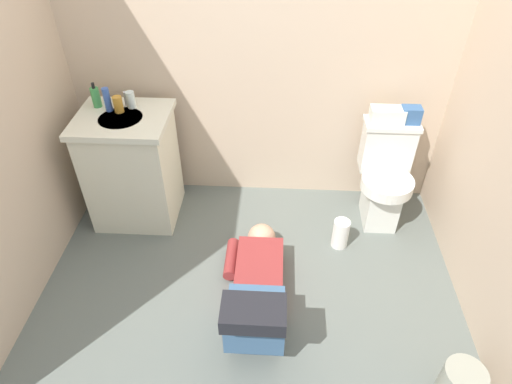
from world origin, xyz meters
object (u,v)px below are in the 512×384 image
object	(u,v)px
paper_towel_roll	(341,234)
person_plumber	(257,291)
bottle_amber	(118,104)
soap_dispenser	(96,97)
bottle_blue	(107,100)
toilet	(384,176)
faucet	(126,99)
toiletry_bag	(411,115)
vanity_cabinet	(132,167)
tissue_box	(387,115)
bottle_clear	(131,100)

from	to	relation	value
paper_towel_roll	person_plumber	bearing A→B (deg)	-133.66
bottle_amber	paper_towel_roll	bearing A→B (deg)	-12.06
person_plumber	bottle_amber	world-z (taller)	bottle_amber
soap_dispenser	bottle_blue	bearing A→B (deg)	-28.58
toilet	faucet	distance (m)	1.83
person_plumber	bottle_blue	size ratio (longest dim) A/B	6.76
person_plumber	soap_dispenser	bearing A→B (deg)	139.40
person_plumber	bottle_amber	xyz separation A→B (m)	(-0.94, 0.88, 0.70)
faucet	paper_towel_roll	world-z (taller)	faucet
toilet	bottle_amber	xyz separation A→B (m)	(-1.78, -0.00, 0.51)
toiletry_bag	bottle_blue	bearing A→B (deg)	-177.57
person_plumber	paper_towel_roll	distance (m)	0.79
vanity_cabinet	bottle_amber	distance (m)	0.46
tissue_box	paper_towel_roll	xyz separation A→B (m)	(-0.25, -0.41, -0.69)
faucet	bottle_blue	bearing A→B (deg)	-143.21
faucet	soap_dispenser	world-z (taller)	soap_dispenser
toilet	person_plumber	xyz separation A→B (m)	(-0.84, -0.89, -0.19)
toilet	tissue_box	size ratio (longest dim) A/B	3.41
bottle_amber	paper_towel_roll	world-z (taller)	bottle_amber
faucet	person_plumber	size ratio (longest dim) A/B	0.09
toilet	vanity_cabinet	size ratio (longest dim) A/B	0.91
toilet	bottle_clear	xyz separation A→B (m)	(-1.71, 0.06, 0.51)
toiletry_bag	bottle_amber	xyz separation A→B (m)	(-1.89, -0.09, 0.07)
vanity_cabinet	soap_dispenser	world-z (taller)	soap_dispenser
toiletry_bag	soap_dispenser	bearing A→B (deg)	-179.12
vanity_cabinet	bottle_amber	xyz separation A→B (m)	(-0.03, 0.06, 0.45)
paper_towel_roll	faucet	bearing A→B (deg)	164.66
person_plumber	soap_dispenser	xyz separation A→B (m)	(-1.10, 0.95, 0.71)
vanity_cabinet	bottle_clear	size ratio (longest dim) A/B	7.43
soap_dispenser	bottle_blue	size ratio (longest dim) A/B	1.05
vanity_cabinet	person_plumber	xyz separation A→B (m)	(0.91, -0.82, -0.24)
vanity_cabinet	soap_dispenser	bearing A→B (deg)	147.65
tissue_box	bottle_amber	size ratio (longest dim) A/B	2.06
vanity_cabinet	bottle_blue	world-z (taller)	bottle_blue
faucet	bottle_amber	size ratio (longest dim) A/B	0.94
toilet	paper_towel_roll	world-z (taller)	toilet
faucet	soap_dispenser	size ratio (longest dim) A/B	0.60
tissue_box	bottle_blue	world-z (taller)	bottle_blue
bottle_clear	paper_towel_roll	bearing A→B (deg)	-14.99
soap_dispenser	paper_towel_roll	bearing A→B (deg)	-12.97
vanity_cabinet	soap_dispenser	xyz separation A→B (m)	(-0.19, 0.12, 0.47)
toilet	person_plumber	size ratio (longest dim) A/B	0.70
faucet	soap_dispenser	bearing A→B (deg)	-173.99
faucet	bottle_blue	size ratio (longest dim) A/B	0.64
vanity_cabinet	faucet	size ratio (longest dim) A/B	8.20
bottle_blue	paper_towel_roll	xyz separation A→B (m)	(1.55, -0.33, -0.79)
bottle_blue	bottle_clear	bearing A→B (deg)	21.10
tissue_box	bottle_blue	xyz separation A→B (m)	(-1.80, -0.08, 0.10)
vanity_cabinet	paper_towel_roll	distance (m)	1.51
vanity_cabinet	faucet	bearing A→B (deg)	90.00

